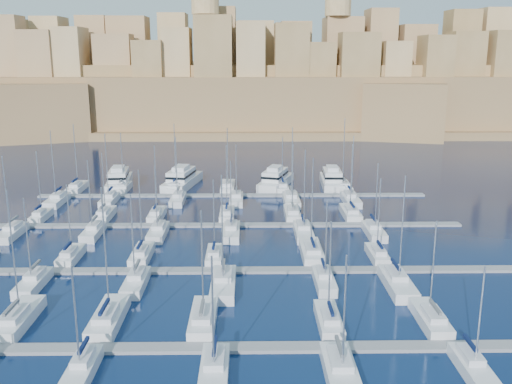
{
  "coord_description": "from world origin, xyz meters",
  "views": [
    {
      "loc": [
        3.63,
        -88.59,
        30.63
      ],
      "look_at": [
        4.88,
        6.0,
        7.34
      ],
      "focal_mm": 40.0,
      "sensor_mm": 36.0,
      "label": 1
    }
  ],
  "objects_px": {
    "motor_yacht_c": "(276,179)",
    "motor_yacht_d": "(332,180)",
    "motor_yacht_a": "(119,180)",
    "sailboat_2": "(108,318)",
    "sailboat_4": "(329,320)",
    "motor_yacht_b": "(182,179)"
  },
  "relations": [
    {
      "from": "sailboat_2",
      "to": "motor_yacht_a",
      "type": "height_order",
      "value": "sailboat_2"
    },
    {
      "from": "motor_yacht_b",
      "to": "motor_yacht_a",
      "type": "bearing_deg",
      "value": -177.56
    },
    {
      "from": "motor_yacht_a",
      "to": "motor_yacht_b",
      "type": "bearing_deg",
      "value": 2.44
    },
    {
      "from": "sailboat_2",
      "to": "motor_yacht_c",
      "type": "bearing_deg",
      "value": 71.88
    },
    {
      "from": "sailboat_2",
      "to": "sailboat_4",
      "type": "relative_size",
      "value": 1.29
    },
    {
      "from": "motor_yacht_b",
      "to": "motor_yacht_d",
      "type": "height_order",
      "value": "same"
    },
    {
      "from": "motor_yacht_c",
      "to": "motor_yacht_d",
      "type": "xyz_separation_m",
      "value": [
        13.12,
        -0.25,
        0.0
      ]
    },
    {
      "from": "motor_yacht_a",
      "to": "sailboat_4",
      "type": "bearing_deg",
      "value": -60.65
    },
    {
      "from": "sailboat_4",
      "to": "motor_yacht_b",
      "type": "distance_m",
      "value": 74.84
    },
    {
      "from": "motor_yacht_c",
      "to": "motor_yacht_d",
      "type": "bearing_deg",
      "value": -1.1
    },
    {
      "from": "sailboat_4",
      "to": "motor_yacht_a",
      "type": "relative_size",
      "value": 0.77
    },
    {
      "from": "motor_yacht_a",
      "to": "sailboat_2",
      "type": "bearing_deg",
      "value": -78.61
    },
    {
      "from": "motor_yacht_a",
      "to": "motor_yacht_d",
      "type": "relative_size",
      "value": 1.07
    },
    {
      "from": "sailboat_2",
      "to": "motor_yacht_b",
      "type": "bearing_deg",
      "value": 89.45
    },
    {
      "from": "sailboat_4",
      "to": "motor_yacht_b",
      "type": "relative_size",
      "value": 0.71
    },
    {
      "from": "sailboat_2",
      "to": "motor_yacht_c",
      "type": "xyz_separation_m",
      "value": [
        22.57,
        68.96,
        0.95
      ]
    },
    {
      "from": "sailboat_2",
      "to": "motor_yacht_b",
      "type": "xyz_separation_m",
      "value": [
        0.67,
        69.73,
        0.95
      ]
    },
    {
      "from": "motor_yacht_a",
      "to": "motor_yacht_b",
      "type": "height_order",
      "value": "same"
    },
    {
      "from": "motor_yacht_a",
      "to": "motor_yacht_c",
      "type": "relative_size",
      "value": 1.01
    },
    {
      "from": "sailboat_4",
      "to": "motor_yacht_c",
      "type": "relative_size",
      "value": 0.78
    },
    {
      "from": "sailboat_2",
      "to": "sailboat_4",
      "type": "xyz_separation_m",
      "value": [
        25.43,
        -0.89,
        -0.05
      ]
    },
    {
      "from": "sailboat_2",
      "to": "sailboat_4",
      "type": "distance_m",
      "value": 25.45
    }
  ]
}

